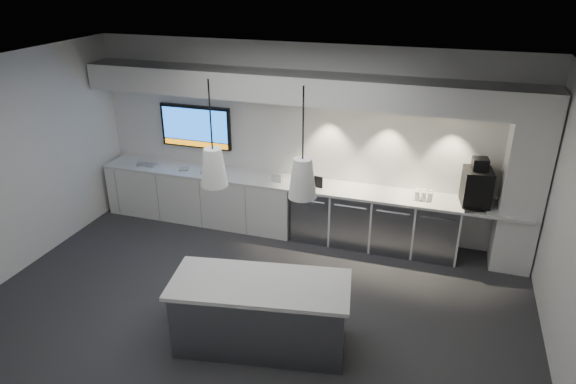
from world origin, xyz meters
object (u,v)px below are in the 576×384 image
(island, at_px, (261,314))
(coffee_machine, at_px, (477,186))
(wall_tv, at_px, (196,127))
(bin, at_px, (189,296))

(island, xyz_separation_m, coffee_machine, (2.25, 2.72, 0.76))
(wall_tv, xyz_separation_m, bin, (1.19, -2.69, -1.32))
(wall_tv, distance_m, island, 3.90)
(wall_tv, height_order, island, wall_tv)
(bin, bearing_deg, island, -14.64)
(island, height_order, bin, island)
(island, height_order, coffee_machine, coffee_machine)
(island, bearing_deg, bin, 155.55)
(coffee_machine, bearing_deg, bin, -151.44)
(bin, height_order, coffee_machine, coffee_machine)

